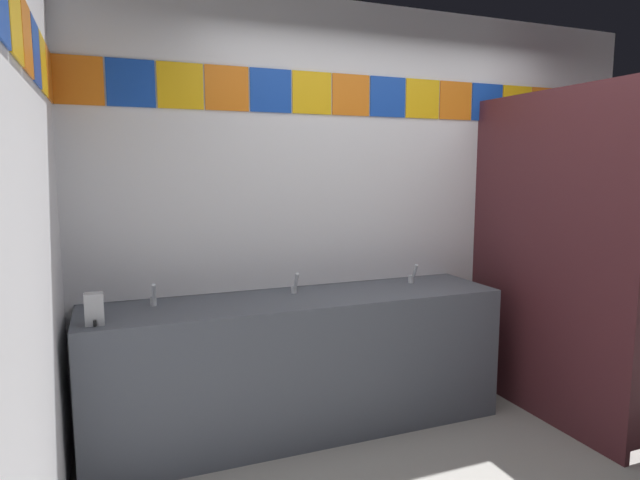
{
  "coord_description": "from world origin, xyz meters",
  "views": [
    {
      "loc": [
        -1.79,
        -1.89,
        1.61
      ],
      "look_at": [
        -0.72,
        0.82,
        1.22
      ],
      "focal_mm": 30.38,
      "sensor_mm": 36.0,
      "label": 1
    }
  ],
  "objects": [
    {
      "name": "wall_back",
      "position": [
        0.0,
        1.46,
        1.35
      ],
      "size": [
        4.09,
        0.09,
        2.68
      ],
      "color": "silver",
      "rests_on": "ground_plane"
    },
    {
      "name": "toilet",
      "position": [
        1.33,
        0.99,
        0.3
      ],
      "size": [
        0.39,
        0.49,
        0.74
      ],
      "color": "white",
      "rests_on": "ground_plane"
    },
    {
      "name": "stall_divider",
      "position": [
        0.94,
        0.48,
        1.05
      ],
      "size": [
        0.92,
        1.36,
        2.09
      ],
      "color": "#471E23",
      "rests_on": "ground_plane"
    },
    {
      "name": "soap_dispenser",
      "position": [
        -1.88,
        0.95,
        0.92
      ],
      "size": [
        0.09,
        0.09,
        0.16
      ],
      "color": "#B7BABF",
      "rests_on": "vanity_counter"
    },
    {
      "name": "faucet_right",
      "position": [
        0.1,
        1.21,
        0.89
      ],
      "size": [
        0.04,
        0.1,
        0.14
      ],
      "color": "silver",
      "rests_on": "vanity_counter"
    },
    {
      "name": "vanity_counter",
      "position": [
        -0.74,
        1.12,
        0.43
      ],
      "size": [
        2.52,
        0.59,
        0.84
      ],
      "color": "#4C515B",
      "rests_on": "ground_plane"
    },
    {
      "name": "faucet_center",
      "position": [
        -0.74,
        1.21,
        0.89
      ],
      "size": [
        0.04,
        0.1,
        0.14
      ],
      "color": "silver",
      "rests_on": "vanity_counter"
    },
    {
      "name": "wall_side",
      "position": [
        -2.08,
        0.0,
        1.35
      ],
      "size": [
        0.09,
        2.83,
        2.68
      ],
      "color": "silver",
      "rests_on": "ground_plane"
    },
    {
      "name": "faucet_left",
      "position": [
        -1.57,
        1.21,
        0.89
      ],
      "size": [
        0.04,
        0.1,
        0.14
      ],
      "color": "silver",
      "rests_on": "vanity_counter"
    }
  ]
}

